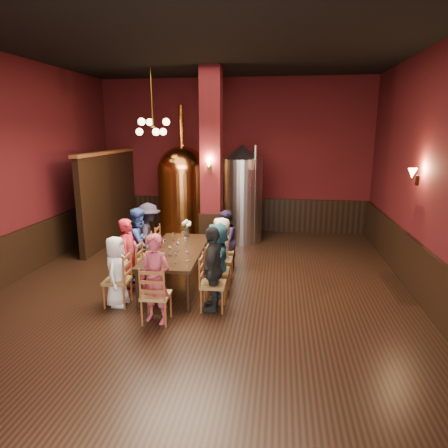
# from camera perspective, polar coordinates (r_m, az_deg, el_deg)

# --- Properties ---
(room) EXTENTS (10.00, 10.02, 4.50)m
(room) POSITION_cam_1_polar(r_m,az_deg,el_deg) (7.16, -3.24, 7.02)
(room) COLOR black
(room) RESTS_ON ground
(wainscot_right) EXTENTS (0.08, 9.90, 1.00)m
(wainscot_right) POSITION_cam_1_polar(r_m,az_deg,el_deg) (7.86, 26.84, -6.99)
(wainscot_right) COLOR black
(wainscot_right) RESTS_ON ground
(wainscot_back) EXTENTS (7.90, 0.08, 1.00)m
(wainscot_back) POSITION_cam_1_polar(r_m,az_deg,el_deg) (12.28, 1.36, 1.43)
(wainscot_back) COLOR black
(wainscot_back) RESTS_ON ground
(wainscot_left) EXTENTS (0.08, 9.90, 1.00)m
(wainscot_left) POSITION_cam_1_polar(r_m,az_deg,el_deg) (9.15, -28.28, -4.39)
(wainscot_left) COLOR black
(wainscot_left) RESTS_ON ground
(column) EXTENTS (0.58, 0.58, 4.50)m
(column) POSITION_cam_1_polar(r_m,az_deg,el_deg) (9.95, -1.79, 8.81)
(column) COLOR #480F13
(column) RESTS_ON ground
(partition) EXTENTS (0.22, 3.50, 2.40)m
(partition) POSITION_cam_1_polar(r_m,az_deg,el_deg) (11.31, -16.05, 3.49)
(partition) COLOR black
(partition) RESTS_ON ground
(pendant_cluster) EXTENTS (0.90, 0.90, 1.70)m
(pendant_cluster) POSITION_cam_1_polar(r_m,az_deg,el_deg) (10.38, -10.15, 13.50)
(pendant_cluster) COLOR #A57226
(pendant_cluster) RESTS_ON room
(sconce_wall) EXTENTS (0.20, 0.20, 0.36)m
(sconce_wall) POSITION_cam_1_polar(r_m,az_deg,el_deg) (8.21, 25.94, 6.17)
(sconce_wall) COLOR black
(sconce_wall) RESTS_ON room
(sconce_column) EXTENTS (0.20, 0.20, 0.36)m
(sconce_column) POSITION_cam_1_polar(r_m,az_deg,el_deg) (9.66, -2.09, 8.38)
(sconce_column) COLOR black
(sconce_column) RESTS_ON column
(dining_table) EXTENTS (1.09, 2.44, 0.75)m
(dining_table) POSITION_cam_1_polar(r_m,az_deg,el_deg) (7.90, -6.78, -4.04)
(dining_table) COLOR black
(dining_table) RESTS_ON ground
(chair_0) EXTENTS (0.48, 0.48, 0.92)m
(chair_0) POSITION_cam_1_polar(r_m,az_deg,el_deg) (7.31, -15.03, -7.77)
(chair_0) COLOR brown
(chair_0) RESTS_ON ground
(person_0) EXTENTS (0.43, 0.63, 1.26)m
(person_0) POSITION_cam_1_polar(r_m,az_deg,el_deg) (7.25, -15.11, -6.53)
(person_0) COLOR white
(person_0) RESTS_ON ground
(chair_1) EXTENTS (0.48, 0.48, 0.92)m
(chair_1) POSITION_cam_1_polar(r_m,az_deg,el_deg) (7.90, -13.32, -6.06)
(chair_1) COLOR brown
(chair_1) RESTS_ON ground
(person_1) EXTENTS (0.36, 0.53, 1.42)m
(person_1) POSITION_cam_1_polar(r_m,az_deg,el_deg) (7.82, -13.41, -4.34)
(person_1) COLOR #A91D2A
(person_1) RESTS_ON ground
(chair_2) EXTENTS (0.48, 0.48, 0.92)m
(chair_2) POSITION_cam_1_polar(r_m,az_deg,el_deg) (8.49, -11.87, -4.61)
(chair_2) COLOR brown
(chair_2) RESTS_ON ground
(person_2) EXTENTS (0.38, 0.73, 1.49)m
(person_2) POSITION_cam_1_polar(r_m,az_deg,el_deg) (8.41, -11.96, -2.76)
(person_2) COLOR navy
(person_2) RESTS_ON ground
(chair_3) EXTENTS (0.48, 0.48, 0.92)m
(chair_3) POSITION_cam_1_polar(r_m,az_deg,el_deg) (9.10, -10.61, -3.33)
(chair_3) COLOR brown
(chair_3) RESTS_ON ground
(person_3) EXTENTS (0.84, 1.08, 1.47)m
(person_3) POSITION_cam_1_polar(r_m,az_deg,el_deg) (9.03, -10.68, -1.66)
(person_3) COLOR black
(person_3) RESTS_ON ground
(chair_4) EXTENTS (0.48, 0.48, 0.92)m
(chair_4) POSITION_cam_1_polar(r_m,az_deg,el_deg) (6.91, -1.57, -8.57)
(chair_4) COLOR brown
(chair_4) RESTS_ON ground
(person_4) EXTENTS (0.38, 0.87, 1.48)m
(person_4) POSITION_cam_1_polar(r_m,az_deg,el_deg) (6.81, -1.59, -6.38)
(person_4) COLOR black
(person_4) RESTS_ON ground
(chair_5) EXTENTS (0.48, 0.48, 0.92)m
(chair_5) POSITION_cam_1_polar(r_m,az_deg,el_deg) (7.53, -0.91, -6.67)
(chair_5) COLOR brown
(chair_5) RESTS_ON ground
(person_5) EXTENTS (0.60, 1.33, 1.38)m
(person_5) POSITION_cam_1_polar(r_m,az_deg,el_deg) (7.45, -0.91, -5.00)
(person_5) COLOR #2A6D80
(person_5) RESTS_ON ground
(chair_6) EXTENTS (0.48, 0.48, 0.92)m
(chair_6) POSITION_cam_1_polar(r_m,az_deg,el_deg) (8.15, -0.36, -5.09)
(chair_6) COLOR brown
(chair_6) RESTS_ON ground
(person_6) EXTENTS (0.56, 0.73, 1.33)m
(person_6) POSITION_cam_1_polar(r_m,az_deg,el_deg) (8.08, -0.36, -3.71)
(person_6) COLOR beige
(person_6) RESTS_ON ground
(chair_7) EXTENTS (0.48, 0.48, 0.92)m
(chair_7) POSITION_cam_1_polar(r_m,az_deg,el_deg) (8.78, 0.12, -3.71)
(chair_7) COLOR brown
(chair_7) RESTS_ON ground
(person_7) EXTENTS (0.41, 0.69, 1.34)m
(person_7) POSITION_cam_1_polar(r_m,az_deg,el_deg) (8.72, 0.12, -2.38)
(person_7) COLOR #251C39
(person_7) RESTS_ON ground
(chair_8) EXTENTS (0.48, 0.48, 0.92)m
(chair_8) POSITION_cam_1_polar(r_m,az_deg,el_deg) (6.57, -9.69, -9.95)
(chair_8) COLOR brown
(chair_8) RESTS_ON ground
(person_8) EXTENTS (0.61, 0.48, 1.46)m
(person_8) POSITION_cam_1_polar(r_m,az_deg,el_deg) (6.47, -9.78, -7.76)
(person_8) COLOR #9C3445
(person_8) RESTS_ON ground
(copper_kettle) EXTENTS (1.76, 1.76, 3.68)m
(copper_kettle) POSITION_cam_1_polar(r_m,az_deg,el_deg) (11.35, -5.90, 4.69)
(copper_kettle) COLOR black
(copper_kettle) RESTS_ON ground
(steel_vessel) EXTENTS (1.15, 1.15, 2.65)m
(steel_vessel) POSITION_cam_1_polar(r_m,az_deg,el_deg) (10.93, 2.62, 4.32)
(steel_vessel) COLOR #B2B2B7
(steel_vessel) RESTS_ON ground
(rose_vase) EXTENTS (0.22, 0.22, 0.37)m
(rose_vase) POSITION_cam_1_polar(r_m,az_deg,el_deg) (8.76, -5.38, -0.21)
(rose_vase) COLOR white
(rose_vase) RESTS_ON dining_table
(wine_glass_0) EXTENTS (0.07, 0.07, 0.17)m
(wine_glass_0) POSITION_cam_1_polar(r_m,az_deg,el_deg) (8.00, -8.47, -2.77)
(wine_glass_0) COLOR white
(wine_glass_0) RESTS_ON dining_table
(wine_glass_1) EXTENTS (0.07, 0.07, 0.17)m
(wine_glass_1) POSITION_cam_1_polar(r_m,az_deg,el_deg) (8.55, -5.85, -1.64)
(wine_glass_1) COLOR white
(wine_glass_1) RESTS_ON dining_table
(wine_glass_2) EXTENTS (0.07, 0.07, 0.17)m
(wine_glass_2) POSITION_cam_1_polar(r_m,az_deg,el_deg) (7.17, -5.27, -4.59)
(wine_glass_2) COLOR white
(wine_glass_2) RESTS_ON dining_table
(wine_glass_3) EXTENTS (0.07, 0.07, 0.17)m
(wine_glass_3) POSITION_cam_1_polar(r_m,az_deg,el_deg) (7.69, -6.73, -3.38)
(wine_glass_3) COLOR white
(wine_glass_3) RESTS_ON dining_table
(wine_glass_4) EXTENTS (0.07, 0.07, 0.17)m
(wine_glass_4) POSITION_cam_1_polar(r_m,az_deg,el_deg) (7.93, -6.55, -2.86)
(wine_glass_4) COLOR white
(wine_glass_4) RESTS_ON dining_table
(wine_glass_5) EXTENTS (0.07, 0.07, 0.17)m
(wine_glass_5) POSITION_cam_1_polar(r_m,az_deg,el_deg) (8.47, -7.19, -1.83)
(wine_glass_5) COLOR white
(wine_glass_5) RESTS_ON dining_table
(wine_glass_6) EXTENTS (0.07, 0.07, 0.17)m
(wine_glass_6) POSITION_cam_1_polar(r_m,az_deg,el_deg) (7.54, -7.73, -3.75)
(wine_glass_6) COLOR white
(wine_glass_6) RESTS_ON dining_table
(wine_glass_7) EXTENTS (0.07, 0.07, 0.17)m
(wine_glass_7) POSITION_cam_1_polar(r_m,az_deg,el_deg) (8.05, -5.49, -2.59)
(wine_glass_7) COLOR white
(wine_glass_7) RESTS_ON dining_table
(wine_glass_8) EXTENTS (0.07, 0.07, 0.17)m
(wine_glass_8) POSITION_cam_1_polar(r_m,az_deg,el_deg) (7.48, -7.67, -3.89)
(wine_glass_8) COLOR white
(wine_glass_8) RESTS_ON dining_table
(wine_glass_9) EXTENTS (0.07, 0.07, 0.17)m
(wine_glass_9) POSITION_cam_1_polar(r_m,az_deg,el_deg) (7.07, -6.96, -4.90)
(wine_glass_9) COLOR white
(wine_glass_9) RESTS_ON dining_table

